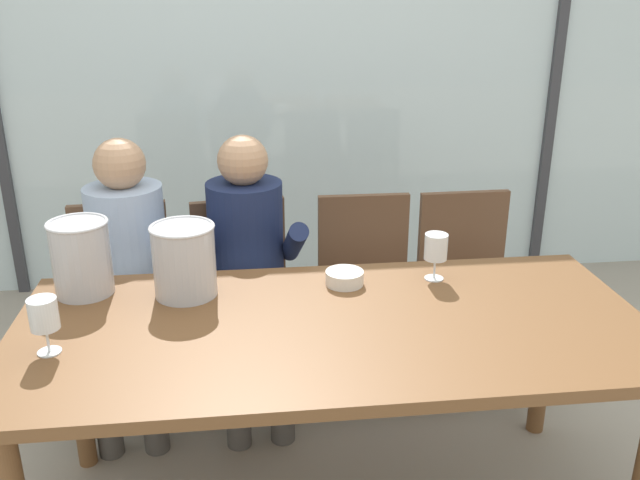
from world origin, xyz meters
name	(u,v)px	position (x,y,z in m)	size (l,w,h in m)	color
ground	(305,364)	(0.00, 1.00, 0.00)	(14.00, 14.00, 0.00)	#9E9384
window_glass_panel	(285,70)	(0.00, 2.08, 1.30)	(7.24, 0.03, 2.60)	silver
window_mullion_right	(556,67)	(1.63, 2.06, 1.30)	(0.06, 0.06, 2.60)	#38383D
hillside_vineyard	(260,46)	(0.00, 6.38, 1.08)	(13.24, 2.40, 2.15)	#386633
dining_table	(333,344)	(0.00, 0.00, 0.68)	(2.04, 0.93, 0.75)	brown
chair_near_curtain	(123,290)	(-0.81, 0.87, 0.51)	(0.47, 0.47, 0.88)	brown
chair_left_of_center	(243,285)	(-0.29, 0.86, 0.51)	(0.49, 0.49, 0.88)	brown
chair_center	(366,278)	(0.27, 0.86, 0.51)	(0.45, 0.45, 0.88)	brown
chair_right_of_center	(467,274)	(0.75, 0.85, 0.51)	(0.45, 0.45, 0.88)	brown
person_pale_blue_shirt	(128,265)	(-0.76, 0.74, 0.68)	(0.47, 0.62, 1.20)	#9EB2D1
person_navy_polo	(248,259)	(-0.26, 0.74, 0.68)	(0.48, 0.63, 1.20)	#192347
ice_bucket_primary	(184,260)	(-0.48, 0.27, 0.89)	(0.22, 0.22, 0.25)	#B7B7BC
ice_bucket_secondary	(81,257)	(-0.83, 0.32, 0.89)	(0.21, 0.21, 0.27)	#B7B7BC
tasting_bowl	(345,278)	(0.08, 0.29, 0.78)	(0.14, 0.14, 0.05)	silver
wine_glass_by_left_taster	(44,317)	(-0.85, -0.09, 0.87)	(0.08, 0.08, 0.17)	silver
wine_glass_near_bucket	(436,249)	(0.42, 0.30, 0.87)	(0.08, 0.08, 0.17)	silver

